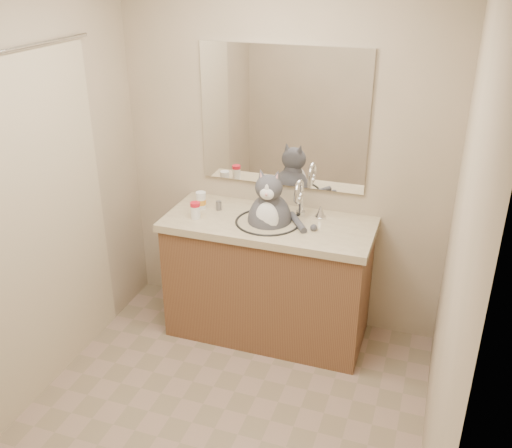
{
  "coord_description": "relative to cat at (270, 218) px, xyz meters",
  "views": [
    {
      "loc": [
        0.99,
        -2.18,
        2.38
      ],
      "look_at": [
        0.02,
        0.65,
        0.97
      ],
      "focal_mm": 40.0,
      "sensor_mm": 36.0,
      "label": 1
    }
  ],
  "objects": [
    {
      "name": "vanity",
      "position": [
        -0.01,
        -0.0,
        -0.43
      ],
      "size": [
        1.34,
        0.59,
        1.12
      ],
      "color": "brown",
      "rests_on": "ground"
    },
    {
      "name": "room",
      "position": [
        -0.01,
        -0.97,
        0.33
      ],
      "size": [
        2.22,
        2.52,
        2.42
      ],
      "color": "gray",
      "rests_on": "ground"
    },
    {
      "name": "grey_canister",
      "position": [
        -0.37,
        0.06,
        0.01
      ],
      "size": [
        0.04,
        0.04,
        0.06
      ],
      "rotation": [
        0.0,
        0.0,
        -0.2
      ],
      "color": "slate",
      "rests_on": "vanity"
    },
    {
      "name": "shower_curtain",
      "position": [
        -1.06,
        -0.87,
        0.16
      ],
      "size": [
        0.02,
        1.3,
        1.93
      ],
      "color": "#BCB18E",
      "rests_on": "ground"
    },
    {
      "name": "pill_bottle_orange",
      "position": [
        -0.49,
        0.05,
        0.03
      ],
      "size": [
        0.08,
        0.08,
        0.11
      ],
      "rotation": [
        0.0,
        0.0,
        0.17
      ],
      "color": "white",
      "rests_on": "vanity"
    },
    {
      "name": "pill_bottle_redcap",
      "position": [
        -0.46,
        -0.11,
        0.03
      ],
      "size": [
        0.08,
        0.08,
        0.11
      ],
      "rotation": [
        0.0,
        0.0,
        -0.41
      ],
      "color": "white",
      "rests_on": "vanity"
    },
    {
      "name": "cat",
      "position": [
        0.0,
        0.0,
        0.0
      ],
      "size": [
        0.44,
        0.35,
        0.56
      ],
      "rotation": [
        0.0,
        0.0,
        0.14
      ],
      "color": "#444449",
      "rests_on": "vanity"
    },
    {
      "name": "mirror",
      "position": [
        -0.01,
        0.27,
        0.58
      ],
      "size": [
        1.1,
        0.02,
        0.9
      ],
      "primitive_type": "cube",
      "color": "white",
      "rests_on": "room"
    }
  ]
}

